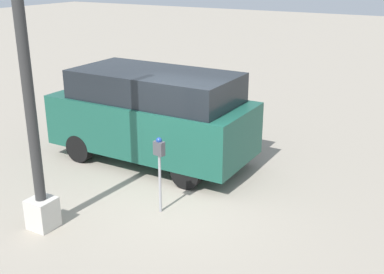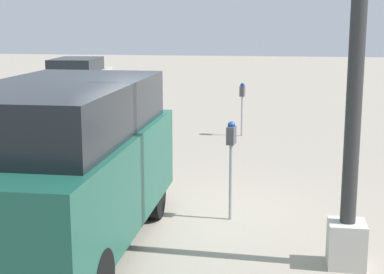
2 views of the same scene
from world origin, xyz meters
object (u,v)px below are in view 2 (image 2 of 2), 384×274
(parked_van, at_px, (60,163))
(car_distant, at_px, (78,76))
(parking_meter_far, at_px, (242,97))
(lamp_post, at_px, (355,83))
(parking_meter_near, at_px, (231,148))

(parked_van, xyz_separation_m, car_distant, (-15.11, -5.07, -0.39))
(parking_meter_far, bearing_deg, parked_van, -4.47)
(lamp_post, xyz_separation_m, car_distant, (-15.06, -8.59, -1.44))
(parking_meter_near, height_order, parked_van, parked_van)
(parked_van, bearing_deg, parking_meter_near, 126.87)
(lamp_post, bearing_deg, parked_van, -89.09)
(lamp_post, height_order, parked_van, lamp_post)
(parking_meter_far, distance_m, parked_van, 8.14)
(parking_meter_far, relative_size, car_distant, 0.29)
(parking_meter_near, height_order, parking_meter_far, parking_meter_near)
(parking_meter_near, relative_size, parking_meter_far, 1.09)
(parking_meter_far, relative_size, parked_van, 0.29)
(lamp_post, bearing_deg, parking_meter_far, -167.42)
(parked_van, relative_size, car_distant, 0.99)
(parking_meter_far, xyz_separation_m, parked_van, (7.94, -1.76, 0.16))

